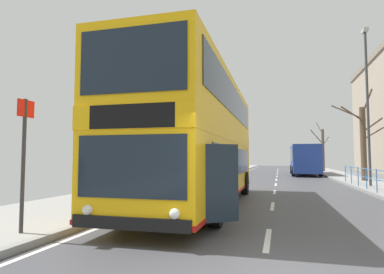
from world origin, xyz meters
name	(u,v)px	position (x,y,z in m)	size (l,w,h in m)	color
double_decker_bus_main	(200,139)	(-2.51, 7.01, 2.36)	(3.33, 11.67, 4.51)	#F4B20F
background_bus_far_lane	(304,159)	(2.67, 29.89, 1.61)	(2.67, 9.45, 2.94)	navy
bus_stop_sign_near	(24,150)	(-4.88, 1.23, 1.84)	(0.08, 0.44, 2.78)	#2D2D33
street_lamp_far_side	(367,95)	(5.17, 15.81, 5.28)	(0.28, 0.60, 9.02)	#38383D
bare_tree_far_00	(363,140)	(5.89, 20.21, 2.93)	(3.52, 1.43, 6.21)	#4C3D2D
bare_tree_far_01	(323,149)	(5.34, 37.33, 2.85)	(2.23, 1.25, 6.01)	brown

